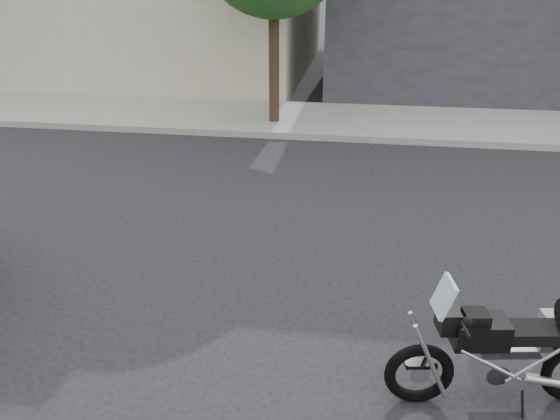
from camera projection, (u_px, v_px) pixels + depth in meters
The scene contains 3 objects.
ground at pixel (349, 251), 7.48m from camera, with size 120.00×120.00×0.00m, color black.
far_sidewalk at pixel (358, 121), 13.30m from camera, with size 44.00×3.00×0.15m, color gray.
motorcycle at pixel (516, 349), 4.75m from camera, with size 2.00×0.85×1.27m.
Camera 1 is at (-0.05, 6.64, 3.62)m, focal length 35.00 mm.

